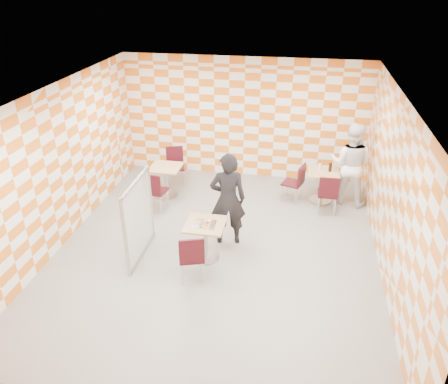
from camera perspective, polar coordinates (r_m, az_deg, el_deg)
name	(u,v)px	position (r m, az deg, el deg)	size (l,w,h in m)	color
room_shell	(222,167)	(8.20, -0.26, 3.32)	(7.00, 7.00, 7.00)	gray
main_table	(205,235)	(7.96, -2.43, -5.61)	(0.70, 0.70, 0.75)	tan
second_table	(322,181)	(10.17, 12.73, 1.43)	(0.70, 0.70, 0.75)	tan
empty_table	(166,176)	(10.23, -7.57, 2.06)	(0.70, 0.70, 0.75)	tan
chair_main_front	(192,255)	(7.39, -4.26, -8.24)	(0.53, 0.54, 0.92)	#380B12
chair_second_front	(328,192)	(9.62, 13.44, 0.02)	(0.42, 0.43, 0.92)	#380B12
chair_second_side	(297,180)	(10.00, 9.46, 1.52)	(0.54, 0.54, 0.92)	#380B12
chair_empty_near	(154,189)	(9.59, -9.09, 0.39)	(0.47, 0.48, 0.92)	#380B12
chair_empty_far	(175,162)	(10.85, -6.40, 3.86)	(0.54, 0.54, 0.92)	#380B12
partition	(139,219)	(8.04, -11.07, -3.43)	(0.08, 1.38, 1.55)	white
man_dark	(228,199)	(8.23, 0.50, -0.98)	(0.68, 0.45, 1.87)	black
man_white	(351,164)	(10.10, 16.20, 3.57)	(0.92, 0.72, 1.89)	white
pizza_on_foil	(205,223)	(7.81, -2.50, -4.08)	(0.40, 0.40, 0.04)	silver
sport_bottle	(320,166)	(10.11, 12.39, 3.37)	(0.06, 0.06, 0.20)	white
soda_bottle	(330,167)	(10.05, 13.71, 3.17)	(0.07, 0.07, 0.23)	black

